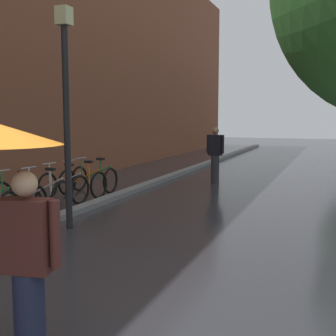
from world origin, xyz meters
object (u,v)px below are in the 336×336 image
object	(u,v)px
parked_bicycle_6	(83,183)
street_lamp_post	(66,101)
parked_bicycle_5	(63,187)
parked_bicycle_3	(17,198)
parked_bicycle_4	(44,193)
pedestrian_walking_midground	(215,155)
parked_bicycle_7	(95,179)

from	to	relation	value
parked_bicycle_6	street_lamp_post	xyz separation A→B (m)	(1.48, -2.84, 1.99)
parked_bicycle_6	street_lamp_post	size ratio (longest dim) A/B	0.29
parked_bicycle_5	parked_bicycle_6	distance (m)	0.77
parked_bicycle_3	parked_bicycle_4	world-z (taller)	same
parked_bicycle_3	pedestrian_walking_midground	world-z (taller)	pedestrian_walking_midground
parked_bicycle_6	street_lamp_post	distance (m)	3.77
pedestrian_walking_midground	parked_bicycle_4	bearing A→B (deg)	-115.27
parked_bicycle_6	parked_bicycle_4	bearing A→B (deg)	-88.62
parked_bicycle_4	pedestrian_walking_midground	world-z (taller)	pedestrian_walking_midground
parked_bicycle_3	parked_bicycle_7	size ratio (longest dim) A/B	1.03
parked_bicycle_3	street_lamp_post	size ratio (longest dim) A/B	0.29
parked_bicycle_3	parked_bicycle_4	bearing A→B (deg)	75.86
parked_bicycle_7	street_lamp_post	world-z (taller)	street_lamp_post
parked_bicycle_4	parked_bicycle_6	size ratio (longest dim) A/B	0.99
parked_bicycle_5	parked_bicycle_3	bearing A→B (deg)	-92.24
parked_bicycle_4	street_lamp_post	world-z (taller)	street_lamp_post
parked_bicycle_4	parked_bicycle_5	bearing A→B (deg)	97.02
street_lamp_post	pedestrian_walking_midground	bearing A→B (deg)	80.64
parked_bicycle_5	street_lamp_post	bearing A→B (deg)	-53.25
parked_bicycle_4	parked_bicycle_5	world-z (taller)	same
parked_bicycle_6	street_lamp_post	bearing A→B (deg)	-62.52
parked_bicycle_7	pedestrian_walking_midground	xyz separation A→B (m)	(2.64, 2.89, 0.51)
street_lamp_post	parked_bicycle_6	bearing A→B (deg)	117.48
parked_bicycle_4	pedestrian_walking_midground	bearing A→B (deg)	64.73
parked_bicycle_3	pedestrian_walking_midground	xyz separation A→B (m)	(2.68, 5.99, 0.51)
parked_bicycle_4	street_lamp_post	size ratio (longest dim) A/B	0.28
parked_bicycle_6	pedestrian_walking_midground	size ratio (longest dim) A/B	0.66
parked_bicycle_4	parked_bicycle_7	world-z (taller)	same
parked_bicycle_5	pedestrian_walking_midground	world-z (taller)	pedestrian_walking_midground
parked_bicycle_7	pedestrian_walking_midground	world-z (taller)	pedestrian_walking_midground
parked_bicycle_5	parked_bicycle_4	bearing A→B (deg)	-82.98
parked_bicycle_7	street_lamp_post	distance (m)	4.40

